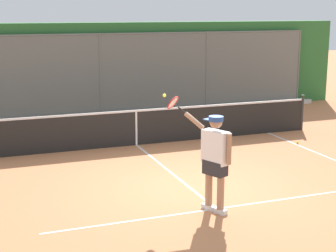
{
  "coord_description": "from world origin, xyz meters",
  "views": [
    {
      "loc": [
        3.97,
        9.31,
        3.55
      ],
      "look_at": [
        0.03,
        -1.26,
        1.05
      ],
      "focal_mm": 56.15,
      "sensor_mm": 36.0,
      "label": 1
    }
  ],
  "objects": [
    {
      "name": "tennis_net",
      "position": [
        0.0,
        -3.79,
        0.49
      ],
      "size": [
        10.5,
        0.09,
        1.07
      ],
      "color": "#2D2D2D",
      "rests_on": "ground"
    },
    {
      "name": "fence_backdrop",
      "position": [
        -0.0,
        -8.48,
        1.55
      ],
      "size": [
        18.55,
        1.37,
        3.13
      ],
      "color": "slate",
      "rests_on": "ground"
    },
    {
      "name": "ground_plane",
      "position": [
        0.0,
        0.0,
        0.0
      ],
      "size": [
        60.0,
        60.0,
        0.0
      ],
      "primitive_type": "plane",
      "color": "#C67A4C"
    },
    {
      "name": "tennis_ball_by_sideline",
      "position": [
        -4.13,
        -2.39,
        0.03
      ],
      "size": [
        0.07,
        0.07,
        0.07
      ],
      "primitive_type": "sphere",
      "color": "#CCDB33",
      "rests_on": "ground"
    },
    {
      "name": "tennis_player",
      "position": [
        0.1,
        1.24,
        1.04
      ],
      "size": [
        0.89,
        1.23,
        2.05
      ],
      "rotation": [
        0.0,
        0.0,
        -1.16
      ],
      "color": "silver",
      "rests_on": "ground"
    },
    {
      "name": "court_line_markings",
      "position": [
        0.0,
        1.5,
        0.0
      ],
      "size": [
        8.17,
        9.03,
        0.01
      ],
      "color": "white",
      "rests_on": "ground"
    }
  ]
}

